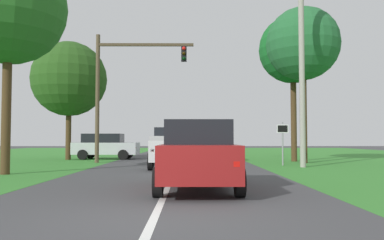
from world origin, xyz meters
TOP-DOWN VIEW (x-y plane):
  - ground_plane at (0.00, 9.44)m, footprint 120.00×120.00m
  - lane_centre_stripe at (0.00, -1.56)m, footprint 0.16×36.88m
  - red_suv_near at (0.86, 4.08)m, footprint 2.21×4.88m
  - pickup_truck_lead at (-0.14, 12.22)m, footprint 2.18×5.19m
  - traffic_light at (-3.42, 16.45)m, footprint 5.82×0.40m
  - keep_moving_sign at (5.54, 13.89)m, footprint 0.60×0.09m
  - pine_tree_left at (-6.66, 8.70)m, footprint 4.60×4.60m
  - oak_tree_right at (7.29, 16.00)m, footprint 4.29×4.29m
  - crossing_suv_far at (-5.20, 20.52)m, footprint 4.45×2.20m
  - utility_pole_right at (6.22, 12.54)m, footprint 0.28×0.28m
  - extra_tree_1 at (-7.55, 19.81)m, footprint 5.06×5.06m
  - extra_tree_2 at (7.13, 17.67)m, footprint 4.26×4.26m

SIDE VIEW (x-z plane):
  - ground_plane at x=0.00m, z-range 0.00..0.00m
  - lane_centre_stripe at x=0.00m, z-range 0.00..0.01m
  - crossing_suv_far at x=-5.20m, z-range 0.04..1.80m
  - red_suv_near at x=0.86m, z-range 0.05..1.95m
  - pickup_truck_lead at x=-0.14m, z-range 0.03..1.97m
  - keep_moving_sign at x=5.54m, z-range 0.33..2.61m
  - traffic_light at x=-3.42m, z-range 1.10..8.72m
  - utility_pole_right at x=6.22m, z-range 0.00..10.47m
  - extra_tree_1 at x=-7.55m, z-range 1.46..9.46m
  - pine_tree_left at x=-6.66m, z-range 2.18..11.19m
  - oak_tree_right at x=7.29m, z-range 2.39..11.53m
  - extra_tree_2 at x=7.13m, z-range 2.41..11.57m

